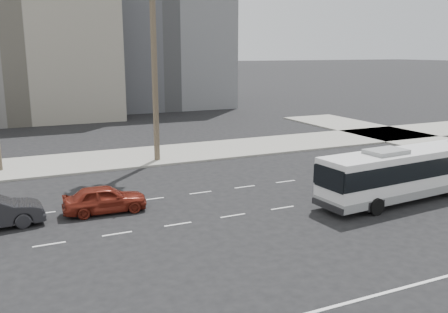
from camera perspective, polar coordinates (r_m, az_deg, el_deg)
ground at (r=26.21m, az=7.02°, el=-6.16°), size 700.00×700.00×0.00m
sidewalk_north at (r=39.73m, az=-4.73°, el=0.47°), size 120.00×7.00×0.15m
midrise_beige_west at (r=66.08m, az=-24.18°, el=12.04°), size 24.00×18.00×18.00m
midrise_gray_center at (r=76.21m, az=-8.80°, el=15.90°), size 20.00×20.00×26.00m
highrise_far at (r=293.91m, az=-8.48°, el=16.65°), size 22.00×22.00×60.00m
city_bus at (r=28.75m, az=20.53°, el=-1.81°), size 10.97×3.28×3.10m
car_a at (r=25.93m, az=-14.09°, el=-4.94°), size 1.95×4.42×1.48m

